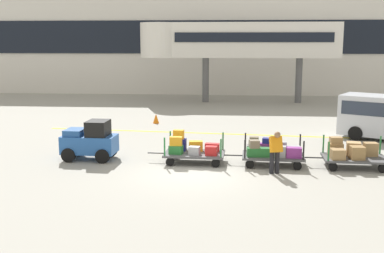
# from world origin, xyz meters

# --- Properties ---
(ground_plane) EXTENTS (120.00, 120.00, 0.00)m
(ground_plane) POSITION_xyz_m (0.00, 0.00, 0.00)
(ground_plane) COLOR #9E9B91
(apron_lead_line) EXTENTS (15.96, 1.66, 0.01)m
(apron_lead_line) POSITION_xyz_m (-0.28, 7.41, 0.00)
(apron_lead_line) COLOR yellow
(apron_lead_line) RESTS_ON ground_plane
(terminal_building) EXTENTS (53.51, 2.51, 9.03)m
(terminal_building) POSITION_xyz_m (0.00, 25.98, 4.52)
(terminal_building) COLOR silver
(terminal_building) RESTS_ON ground_plane
(jet_bridge) EXTENTS (14.90, 3.00, 6.00)m
(jet_bridge) POSITION_xyz_m (1.34, 19.99, 4.65)
(jet_bridge) COLOR silver
(jet_bridge) RESTS_ON ground_plane
(baggage_tug) EXTENTS (2.15, 1.31, 1.58)m
(baggage_tug) POSITION_xyz_m (-4.18, 1.59, 0.75)
(baggage_tug) COLOR #2659A5
(baggage_tug) RESTS_ON ground_plane
(baggage_cart_lead) EXTENTS (3.03, 1.50, 1.22)m
(baggage_cart_lead) POSITION_xyz_m (-0.14, 1.44, 0.53)
(baggage_cart_lead) COLOR #4C4C4F
(baggage_cart_lead) RESTS_ON ground_plane
(baggage_cart_middle) EXTENTS (3.03, 1.50, 1.10)m
(baggage_cart_middle) POSITION_xyz_m (2.94, 1.26, 0.52)
(baggage_cart_middle) COLOR #4C4C4F
(baggage_cart_middle) RESTS_ON ground_plane
(baggage_cart_tail) EXTENTS (3.03, 1.50, 1.10)m
(baggage_cart_tail) POSITION_xyz_m (5.87, 1.19, 0.54)
(baggage_cart_tail) COLOR #4C4C4F
(baggage_cart_tail) RESTS_ON ground_plane
(baggage_handler) EXTENTS (0.49, 0.50, 1.56)m
(baggage_handler) POSITION_xyz_m (2.95, 0.05, 0.87)
(baggage_handler) COLOR black
(baggage_handler) RESTS_ON ground_plane
(safety_cone_near) EXTENTS (0.36, 0.36, 0.55)m
(safety_cone_near) POSITION_xyz_m (-2.87, 10.14, 0.28)
(safety_cone_near) COLOR orange
(safety_cone_near) RESTS_ON ground_plane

